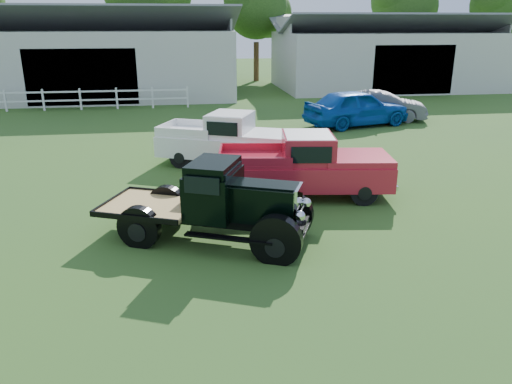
{
  "coord_description": "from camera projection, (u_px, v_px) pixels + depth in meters",
  "views": [
    {
      "loc": [
        -1.4,
        -9.45,
        4.73
      ],
      "look_at": [
        0.2,
        1.2,
        1.05
      ],
      "focal_mm": 35.0,
      "sensor_mm": 36.0,
      "label": 1
    }
  ],
  "objects": [
    {
      "name": "vintage_flatbed",
      "position": [
        210.0,
        201.0,
        11.14
      ],
      "size": [
        5.07,
        3.57,
        1.87
      ],
      "primitive_type": null,
      "rotation": [
        0.0,
        0.0,
        -0.4
      ],
      "color": "black",
      "rests_on": "ground"
    },
    {
      "name": "tree_c",
      "position": [
        256.0,
        25.0,
        40.69
      ],
      "size": [
        5.4,
        5.4,
        9.0
      ],
      "primitive_type": null,
      "color": "#16360D",
      "rests_on": "ground"
    },
    {
      "name": "misc_car_blue",
      "position": [
        357.0,
        108.0,
        23.7
      ],
      "size": [
        5.44,
        3.29,
        1.73
      ],
      "primitive_type": "imported",
      "rotation": [
        0.0,
        0.0,
        1.83
      ],
      "color": "#0A46A0",
      "rests_on": "ground"
    },
    {
      "name": "shed_right",
      "position": [
        388.0,
        52.0,
        36.96
      ],
      "size": [
        16.8,
        9.2,
        5.2
      ],
      "primitive_type": null,
      "color": "#999999",
      "rests_on": "ground"
    },
    {
      "name": "tree_b",
      "position": [
        144.0,
        8.0,
        39.96
      ],
      "size": [
        6.9,
        6.9,
        11.5
      ],
      "primitive_type": null,
      "color": "#16360D",
      "rests_on": "ground"
    },
    {
      "name": "shed_left",
      "position": [
        93.0,
        53.0,
        33.01
      ],
      "size": [
        18.8,
        10.2,
        5.6
      ],
      "primitive_type": null,
      "color": "#999999",
      "rests_on": "ground"
    },
    {
      "name": "red_pickup",
      "position": [
        304.0,
        165.0,
        14.04
      ],
      "size": [
        5.2,
        2.58,
        1.82
      ],
      "primitive_type": null,
      "rotation": [
        0.0,
        0.0,
        -0.14
      ],
      "color": "#B41C2F",
      "rests_on": "ground"
    },
    {
      "name": "fence_rail",
      "position": [
        62.0,
        99.0,
        27.96
      ],
      "size": [
        14.2,
        0.16,
        1.2
      ],
      "primitive_type": null,
      "color": "white",
      "rests_on": "ground"
    },
    {
      "name": "ground",
      "position": [
        255.0,
        257.0,
        10.57
      ],
      "size": [
        120.0,
        120.0,
        0.0
      ],
      "primitive_type": "plane",
      "color": "#3A651F"
    },
    {
      "name": "misc_car_grey",
      "position": [
        382.0,
        106.0,
        25.15
      ],
      "size": [
        4.59,
        2.74,
        1.43
      ],
      "primitive_type": "imported",
      "rotation": [
        0.0,
        0.0,
        1.27
      ],
      "color": "#525358",
      "rests_on": "ground"
    },
    {
      "name": "tree_e",
      "position": [
        500.0,
        22.0,
        42.63
      ],
      "size": [
        5.7,
        5.7,
        9.5
      ],
      "primitive_type": null,
      "color": "#16360D",
      "rests_on": "ground"
    },
    {
      "name": "tree_d",
      "position": [
        402.0,
        18.0,
        43.3
      ],
      "size": [
        6.0,
        6.0,
        10.0
      ],
      "primitive_type": null,
      "color": "#16360D",
      "rests_on": "ground"
    },
    {
      "name": "white_pickup",
      "position": [
        228.0,
        140.0,
        17.11
      ],
      "size": [
        5.22,
        3.71,
        1.79
      ],
      "primitive_type": null,
      "rotation": [
        0.0,
        0.0,
        -0.42
      ],
      "color": "white",
      "rests_on": "ground"
    }
  ]
}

